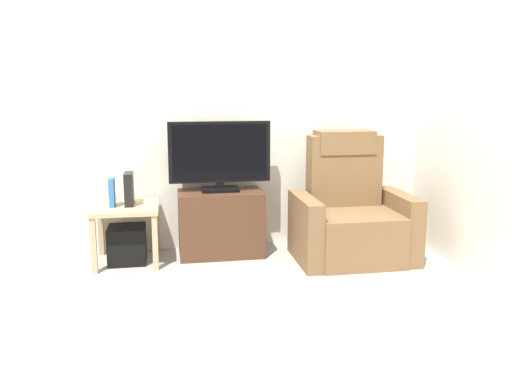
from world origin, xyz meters
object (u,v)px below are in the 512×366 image
(tv_stand, at_px, (221,223))
(book_upright, at_px, (112,192))
(side_table, at_px, (126,215))
(subwoofer_box, at_px, (127,244))
(recliner_armchair, at_px, (351,215))
(television, at_px, (220,155))
(game_console, at_px, (129,189))

(tv_stand, height_order, book_upright, book_upright)
(tv_stand, bearing_deg, book_upright, -174.43)
(side_table, xyz_separation_m, subwoofer_box, (0.00, 0.00, -0.26))
(tv_stand, xyz_separation_m, recliner_armchair, (1.10, -0.25, 0.09))
(television, relative_size, subwoofer_box, 2.84)
(television, relative_size, book_upright, 3.71)
(game_console, bearing_deg, subwoofer_box, -164.05)
(subwoofer_box, bearing_deg, tv_stand, 4.84)
(game_console, bearing_deg, side_table, -164.05)
(subwoofer_box, bearing_deg, side_table, 180.00)
(side_table, height_order, game_console, game_console)
(tv_stand, height_order, subwoofer_box, tv_stand)
(television, relative_size, recliner_armchair, 0.81)
(subwoofer_box, bearing_deg, television, 6.18)
(book_upright, bearing_deg, recliner_armchair, -4.71)
(television, distance_m, book_upright, 0.95)
(recliner_armchair, bearing_deg, subwoofer_box, -178.56)
(television, xyz_separation_m, book_upright, (-0.90, -0.11, -0.28))
(game_console, bearing_deg, recliner_armchair, -5.96)
(side_table, height_order, book_upright, book_upright)
(subwoofer_box, distance_m, book_upright, 0.47)
(book_upright, xyz_separation_m, game_console, (0.14, 0.03, 0.02))
(tv_stand, height_order, television, television)
(television, bearing_deg, game_console, -174.28)
(subwoofer_box, bearing_deg, recliner_armchair, -5.55)
(book_upright, relative_size, game_console, 0.87)
(television, xyz_separation_m, side_table, (-0.80, -0.09, -0.47))
(recliner_armchair, xyz_separation_m, book_upright, (-2.00, 0.16, 0.23))
(tv_stand, bearing_deg, side_table, -175.16)
(television, distance_m, subwoofer_box, 1.09)
(side_table, distance_m, game_console, 0.22)
(tv_stand, distance_m, subwoofer_box, 0.81)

